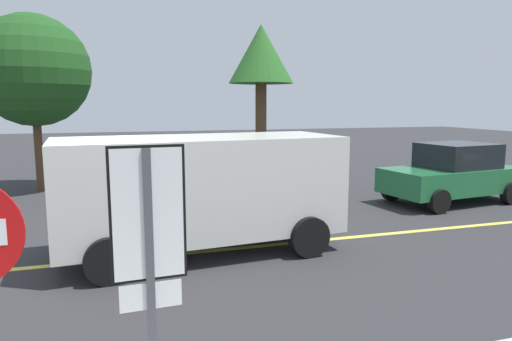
# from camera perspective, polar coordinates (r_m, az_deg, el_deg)

# --- Properties ---
(ground_plane) EXTENTS (80.00, 80.00, 0.00)m
(ground_plane) POSITION_cam_1_polar(r_m,az_deg,el_deg) (8.79, -19.10, -10.74)
(ground_plane) COLOR #2D2D30
(lane_marking_centre) EXTENTS (28.00, 0.16, 0.01)m
(lane_marking_centre) POSITION_cam_1_polar(r_m,az_deg,el_deg) (9.15, 0.26, -9.47)
(lane_marking_centre) COLOR #E0D14C
(speed_limit_sign) EXTENTS (0.54, 0.06, 2.52)m
(speed_limit_sign) POSITION_cam_1_polar(r_m,az_deg,el_deg) (3.42, -13.22, -9.61)
(speed_limit_sign) COLOR #4C4C51
(speed_limit_sign) RESTS_ON ground_plane
(white_van) EXTENTS (5.35, 2.60, 2.20)m
(white_van) POSITION_cam_1_polar(r_m,az_deg,el_deg) (8.60, -7.07, -2.03)
(white_van) COLOR silver
(white_van) RESTS_ON ground_plane
(car_green_near_curb) EXTENTS (4.17, 2.42, 1.70)m
(car_green_near_curb) POSITION_cam_1_polar(r_m,az_deg,el_deg) (14.18, 23.43, -0.32)
(car_green_near_curb) COLOR #236B3D
(car_green_near_curb) RESTS_ON ground_plane
(tree_left_verge) EXTENTS (3.52, 3.52, 5.62)m
(tree_left_verge) POSITION_cam_1_polar(r_m,az_deg,el_deg) (16.32, -26.14, 11.15)
(tree_left_verge) COLOR #513823
(tree_left_verge) RESTS_ON ground_plane
(tree_centre_verge) EXTENTS (2.14, 2.14, 5.39)m
(tree_centre_verge) POSITION_cam_1_polar(r_m,az_deg,el_deg) (15.37, 0.64, 13.89)
(tree_centre_verge) COLOR #513823
(tree_centre_verge) RESTS_ON ground_plane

